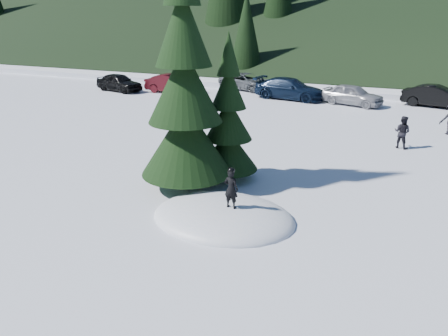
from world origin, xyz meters
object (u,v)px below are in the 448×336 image
at_px(adult_0, 402,132).
at_px(car_4, 353,95).
at_px(spruce_tall, 185,95).
at_px(spruce_short, 228,124).
at_px(child_skier, 231,189).
at_px(car_1, 173,84).
at_px(car_0, 119,82).
at_px(car_3, 290,89).
at_px(car_2, 246,82).
at_px(car_5, 437,96).

xyz_separation_m(adult_0, car_4, (-3.52, 9.32, -0.06)).
distance_m(spruce_tall, adult_0, 10.96).
xyz_separation_m(spruce_short, car_4, (2.27, 16.13, -1.41)).
xyz_separation_m(child_skier, car_1, (-12.76, 18.78, -0.36)).
distance_m(car_0, car_1, 4.41).
xyz_separation_m(child_skier, adult_0, (4.29, 10.14, -0.32)).
bearing_deg(car_3, adult_0, -133.00).
relative_size(car_3, car_4, 1.26).
bearing_deg(adult_0, car_1, -7.78).
bearing_deg(car_4, car_2, 87.88).
height_order(spruce_short, car_2, spruce_short).
bearing_deg(spruce_short, adult_0, 49.62).
relative_size(car_4, car_5, 0.95).
bearing_deg(child_skier, car_2, -67.10).
relative_size(child_skier, car_5, 0.28).
height_order(spruce_tall, car_3, spruce_tall).
relative_size(child_skier, car_0, 0.29).
relative_size(car_0, car_5, 0.95).
relative_size(car_1, car_4, 1.05).
xyz_separation_m(child_skier, car_4, (0.76, 19.46, -0.38)).
distance_m(car_3, car_4, 4.48).
height_order(car_3, car_5, car_3).
xyz_separation_m(spruce_tall, car_1, (-10.26, 16.85, -2.61)).
bearing_deg(child_skier, car_1, -52.56).
xyz_separation_m(adult_0, car_3, (-7.99, 9.72, -0.01)).
relative_size(adult_0, car_2, 0.32).
distance_m(car_2, car_4, 9.24).
bearing_deg(car_2, adult_0, -116.86).
relative_size(spruce_tall, car_1, 2.00).
bearing_deg(spruce_tall, child_skier, -37.61).
xyz_separation_m(car_0, car_4, (17.80, 1.75, -0.00)).
distance_m(car_1, car_4, 13.54).
bearing_deg(car_4, child_skier, -165.85).
xyz_separation_m(car_0, car_5, (23.00, 3.27, 0.01)).
bearing_deg(adult_0, car_5, -79.70).
distance_m(car_0, car_2, 10.18).
distance_m(car_0, car_5, 23.23).
distance_m(spruce_short, car_0, 21.22).
bearing_deg(car_4, spruce_short, -171.60).
distance_m(spruce_tall, spruce_short, 2.11).
relative_size(car_3, car_5, 1.20).
xyz_separation_m(spruce_short, car_1, (-11.26, 15.45, -1.39)).
height_order(car_3, car_4, car_3).
distance_m(spruce_short, child_skier, 3.80).
xyz_separation_m(child_skier, car_0, (-17.04, 17.71, -0.38)).
height_order(spruce_tall, car_1, spruce_tall).
relative_size(spruce_tall, car_5, 2.00).
bearing_deg(car_4, adult_0, -142.89).
height_order(car_1, car_2, car_1).
relative_size(spruce_short, car_2, 1.14).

